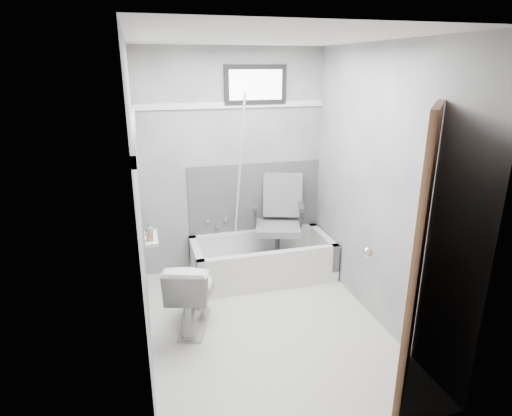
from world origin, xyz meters
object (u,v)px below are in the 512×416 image
object	(u,v)px
soap_bottle_b	(149,228)
toilet	(192,293)
soap_bottle_a	(150,234)
door	(484,277)
office_chair	(278,221)
bathtub	(262,259)

from	to	relation	value
soap_bottle_b	toilet	bearing A→B (deg)	-0.85
soap_bottle_a	soap_bottle_b	xyz separation A→B (m)	(0.00, 0.14, -0.01)
soap_bottle_a	door	bearing A→B (deg)	-34.75
soap_bottle_a	soap_bottle_b	size ratio (longest dim) A/B	1.07
door	soap_bottle_a	size ratio (longest dim) A/B	19.76
office_chair	toilet	distance (m)	1.34
toilet	bathtub	bearing A→B (deg)	-120.87
office_chair	soap_bottle_a	world-z (taller)	office_chair
soap_bottle_b	office_chair	bearing A→B (deg)	30.10
soap_bottle_b	bathtub	bearing A→B (deg)	32.24
soap_bottle_a	soap_bottle_b	world-z (taller)	soap_bottle_a
door	toilet	bearing A→B (deg)	137.48
toilet	soap_bottle_b	xyz separation A→B (m)	(-0.32, 0.00, 0.63)
soap_bottle_a	bathtub	bearing A→B (deg)	36.88
toilet	door	distance (m)	2.27
office_chair	soap_bottle_b	size ratio (longest dim) A/B	10.22
soap_bottle_a	soap_bottle_b	distance (m)	0.14
door	soap_bottle_a	xyz separation A→B (m)	(-1.92, 1.33, -0.03)
toilet	soap_bottle_a	distance (m)	0.72
bathtub	office_chair	size ratio (longest dim) A/B	1.54
door	soap_bottle_b	bearing A→B (deg)	142.52
bathtub	door	world-z (taller)	door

